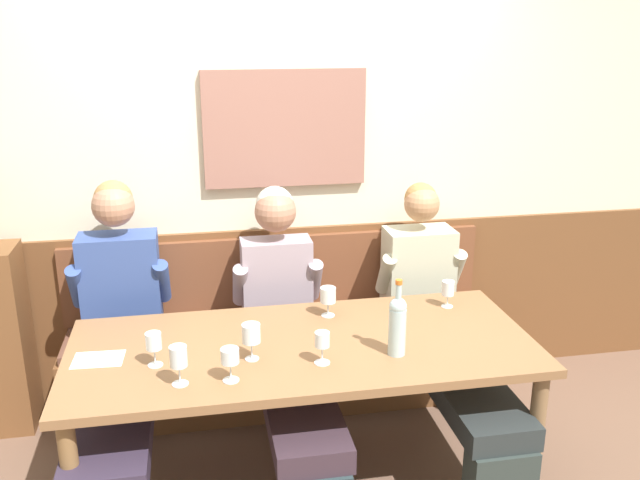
{
  "coord_description": "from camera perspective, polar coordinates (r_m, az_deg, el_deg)",
  "views": [
    {
      "loc": [
        -0.44,
        -2.64,
        2.1
      ],
      "look_at": [
        0.14,
        0.43,
        1.09
      ],
      "focal_mm": 38.41,
      "sensor_mm": 36.0,
      "label": 1
    }
  ],
  "objects": [
    {
      "name": "tasting_sheet_left_guest",
      "position": [
        3.09,
        -17.98,
        -9.43
      ],
      "size": [
        0.22,
        0.16,
        0.0
      ],
      "primitive_type": "cube",
      "rotation": [
        0.0,
        0.0,
        -0.05
      ],
      "color": "white",
      "rests_on": "dining_table"
    },
    {
      "name": "person_center_left_seat",
      "position": [
        3.43,
        -16.55,
        -7.99
      ],
      "size": [
        0.5,
        1.35,
        1.34
      ],
      "color": "#2D2B36",
      "rests_on": "ground"
    },
    {
      "name": "wine_glass_right_end",
      "position": [
        2.76,
        -11.71,
        -9.57
      ],
      "size": [
        0.07,
        0.07,
        0.17
      ],
      "color": "silver",
      "rests_on": "dining_table"
    },
    {
      "name": "wine_glass_mid_right",
      "position": [
        2.94,
        -13.69,
        -8.25
      ],
      "size": [
        0.07,
        0.07,
        0.15
      ],
      "color": "silver",
      "rests_on": "dining_table"
    },
    {
      "name": "wine_glass_center_front",
      "position": [
        2.87,
        0.18,
        -8.42
      ],
      "size": [
        0.07,
        0.07,
        0.14
      ],
      "color": "silver",
      "rests_on": "dining_table"
    },
    {
      "name": "person_left_seat",
      "position": [
        3.42,
        -2.77,
        -7.71
      ],
      "size": [
        0.48,
        1.35,
        1.27
      ],
      "color": "#243336",
      "rests_on": "ground"
    },
    {
      "name": "wood_wainscot_panel",
      "position": [
        4.03,
        -3.61,
        -5.72
      ],
      "size": [
        6.8,
        0.03,
        0.98
      ],
      "primitive_type": "cube",
      "color": "brown",
      "rests_on": "ground"
    },
    {
      "name": "wine_bottle_amber_mid",
      "position": [
        2.95,
        6.46,
        -6.93
      ],
      "size": [
        0.08,
        0.08,
        0.34
      ],
      "color": "#ADC6C9",
      "rests_on": "dining_table"
    },
    {
      "name": "wall_bench",
      "position": [
        3.93,
        -3.16,
        -9.69
      ],
      "size": [
        2.36,
        0.42,
        0.94
      ],
      "color": "brown",
      "rests_on": "ground"
    },
    {
      "name": "person_center_right_seat",
      "position": [
        3.62,
        9.97,
        -6.73
      ],
      "size": [
        0.48,
        1.35,
        1.26
      ],
      "color": "#2B3431",
      "rests_on": "ground"
    },
    {
      "name": "dining_table",
      "position": [
        3.12,
        -1.43,
        -9.84
      ],
      "size": [
        2.06,
        0.89,
        0.73
      ],
      "color": "brown",
      "rests_on": "ground"
    },
    {
      "name": "room_wall_back",
      "position": [
        3.81,
        -3.96,
        7.29
      ],
      "size": [
        6.8,
        0.12,
        2.8
      ],
      "color": "beige",
      "rests_on": "ground"
    },
    {
      "name": "wine_glass_left_end",
      "position": [
        2.76,
        -7.51,
        -9.7
      ],
      "size": [
        0.07,
        0.07,
        0.14
      ],
      "color": "silver",
      "rests_on": "dining_table"
    },
    {
      "name": "wine_glass_near_bucket",
      "position": [
        2.91,
        -5.75,
        -7.89
      ],
      "size": [
        0.08,
        0.08,
        0.16
      ],
      "color": "silver",
      "rests_on": "dining_table"
    },
    {
      "name": "wine_glass_by_bottle",
      "position": [
        3.47,
        10.62,
        -4.09
      ],
      "size": [
        0.06,
        0.06,
        0.14
      ],
      "color": "silver",
      "rests_on": "dining_table"
    },
    {
      "name": "corner_pedestal",
      "position": [
        3.98,
        -25.12,
        -7.54
      ],
      "size": [
        0.28,
        0.28,
        1.01
      ],
      "primitive_type": "cube",
      "color": "brown",
      "rests_on": "ground"
    },
    {
      "name": "wine_glass_mid_left",
      "position": [
        3.31,
        0.68,
        -4.73
      ],
      "size": [
        0.08,
        0.08,
        0.15
      ],
      "color": "silver",
      "rests_on": "dining_table"
    }
  ]
}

